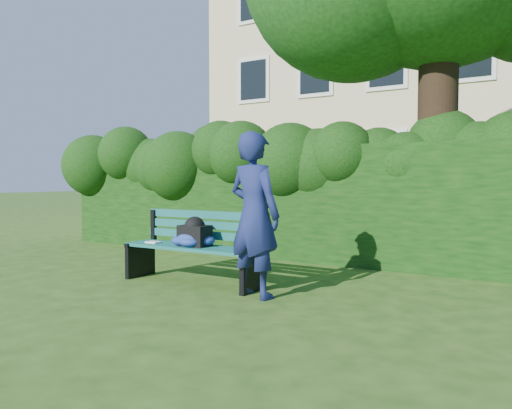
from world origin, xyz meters
The scene contains 5 objects.
ground centered at (0.00, 0.00, 0.00)m, with size 80.00×80.00×0.00m, color #294A15.
apartment_building centered at (0.00, 13.99, 6.00)m, with size 16.00×8.08×12.00m.
hedge centered at (0.00, 2.20, 0.90)m, with size 10.00×1.00×1.80m.
park_bench centered at (-0.32, -0.32, 0.50)m, with size 1.88×0.59×0.89m.
man_reading centered at (0.70, -0.55, 0.91)m, with size 0.66×0.43×1.82m, color navy.
Camera 1 is at (3.62, -5.15, 1.31)m, focal length 35.00 mm.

